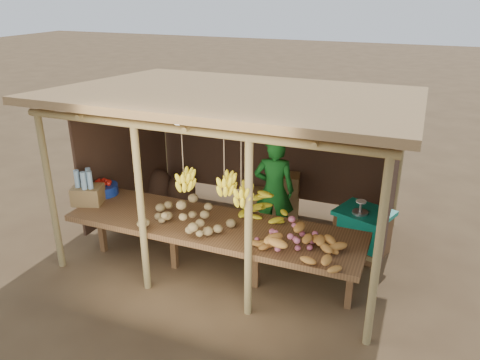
% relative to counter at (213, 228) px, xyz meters
% --- Properties ---
extents(ground, '(60.00, 60.00, 0.00)m').
position_rel_counter_xyz_m(ground, '(-0.00, 0.95, -0.74)').
color(ground, brown).
rests_on(ground, ground).
extents(stall_structure, '(4.70, 3.50, 2.43)m').
position_rel_counter_xyz_m(stall_structure, '(0.02, 1.03, 1.18)').
color(stall_structure, '#9D8551').
rests_on(stall_structure, ground).
extents(counter, '(3.90, 1.05, 0.80)m').
position_rel_counter_xyz_m(counter, '(0.00, 0.00, 0.00)').
color(counter, brown).
rests_on(counter, ground).
extents(potato_heap, '(1.21, 0.85, 0.37)m').
position_rel_counter_xyz_m(potato_heap, '(-0.30, -0.19, 0.25)').
color(potato_heap, olive).
rests_on(potato_heap, counter).
extents(sweet_potato_heap, '(1.27, 1.05, 0.36)m').
position_rel_counter_xyz_m(sweet_potato_heap, '(1.20, -0.26, 0.24)').
color(sweet_potato_heap, '#B0732D').
rests_on(sweet_potato_heap, counter).
extents(onion_heap, '(0.84, 0.58, 0.35)m').
position_rel_counter_xyz_m(onion_heap, '(1.06, -0.17, 0.24)').
color(onion_heap, '#BD5C75').
rests_on(onion_heap, counter).
extents(banana_pile, '(0.75, 0.52, 0.35)m').
position_rel_counter_xyz_m(banana_pile, '(0.57, 0.43, 0.24)').
color(banana_pile, '#FEF428').
rests_on(banana_pile, counter).
extents(tomato_basin, '(0.41, 0.41, 0.22)m').
position_rel_counter_xyz_m(tomato_basin, '(-1.89, 0.27, 0.15)').
color(tomato_basin, navy).
rests_on(tomato_basin, counter).
extents(bottle_box, '(0.48, 0.43, 0.51)m').
position_rel_counter_xyz_m(bottle_box, '(-1.90, -0.08, 0.26)').
color(bottle_box, olive).
rests_on(bottle_box, counter).
extents(vendor, '(0.67, 0.51, 1.66)m').
position_rel_counter_xyz_m(vendor, '(0.43, 1.25, 0.09)').
color(vendor, '#186F22').
rests_on(vendor, ground).
extents(tarp_crate, '(0.91, 0.85, 0.88)m').
position_rel_counter_xyz_m(tarp_crate, '(1.75, 1.37, -0.38)').
color(tarp_crate, brown).
rests_on(tarp_crate, ground).
extents(carton_stack, '(1.04, 0.47, 0.73)m').
position_rel_counter_xyz_m(carton_stack, '(0.18, 2.12, -0.41)').
color(carton_stack, olive).
rests_on(carton_stack, ground).
extents(burlap_sacks, '(0.96, 0.51, 0.68)m').
position_rel_counter_xyz_m(burlap_sacks, '(-1.75, 1.92, -0.44)').
color(burlap_sacks, '#4B3122').
rests_on(burlap_sacks, ground).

